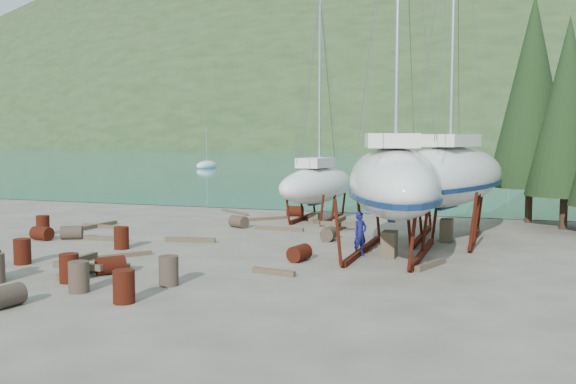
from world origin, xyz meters
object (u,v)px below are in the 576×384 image
(large_sailboat_near, at_px, (393,181))
(worker, at_px, (360,234))
(large_sailboat_far, at_px, (449,175))
(small_sailboat_shore, at_px, (317,184))

(large_sailboat_near, distance_m, worker, 2.31)
(large_sailboat_near, distance_m, large_sailboat_far, 4.51)
(large_sailboat_far, height_order, worker, large_sailboat_far)
(large_sailboat_near, relative_size, small_sailboat_shore, 1.48)
(large_sailboat_far, relative_size, small_sailboat_shore, 1.45)
(large_sailboat_near, relative_size, worker, 10.42)
(worker, bearing_deg, small_sailboat_shore, 58.96)
(large_sailboat_near, height_order, worker, large_sailboat_near)
(large_sailboat_far, xyz_separation_m, small_sailboat_shore, (-7.02, 4.18, -0.84))
(small_sailboat_shore, height_order, worker, small_sailboat_shore)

